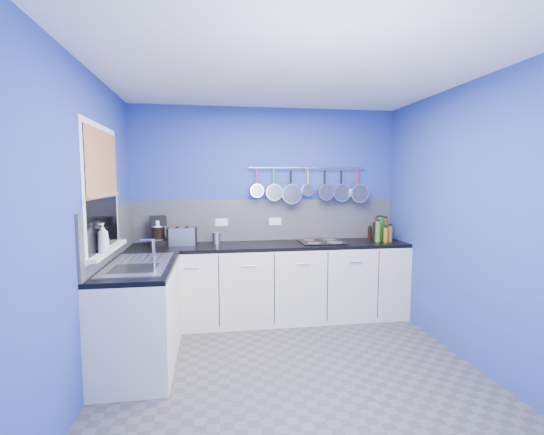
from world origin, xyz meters
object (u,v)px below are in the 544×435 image
object	(u,v)px
coffee_maker	(158,231)
canister	(217,238)
soap_bottle_b	(104,242)
toaster	(182,236)
soap_bottle_a	(103,238)
paper_towel	(157,233)
hob	(322,242)

from	to	relation	value
coffee_maker	canister	bearing A→B (deg)	-14.50
soap_bottle_b	coffee_maker	distance (m)	1.22
toaster	canister	world-z (taller)	toaster
soap_bottle_a	toaster	bearing A→B (deg)	65.94
paper_towel	coffee_maker	xyz separation A→B (m)	(0.01, 0.01, 0.02)
soap_bottle_a	toaster	distance (m)	1.31
canister	hob	xyz separation A→B (m)	(1.23, -0.07, -0.06)
soap_bottle_b	canister	size ratio (longest dim) A/B	1.28
soap_bottle_b	hob	size ratio (longest dim) A/B	0.33
canister	hob	size ratio (longest dim) A/B	0.26
paper_towel	soap_bottle_b	bearing A→B (deg)	-102.26
toaster	hob	size ratio (longest dim) A/B	0.59
coffee_maker	soap_bottle_a	bearing A→B (deg)	-114.16
soap_bottle_a	paper_towel	xyz separation A→B (m)	(0.26, 1.19, -0.13)
coffee_maker	toaster	bearing A→B (deg)	-15.60
canister	soap_bottle_a	bearing A→B (deg)	-127.99
canister	paper_towel	bearing A→B (deg)	178.06
soap_bottle_a	canister	size ratio (longest dim) A/B	1.79
coffee_maker	soap_bottle_b	bearing A→B (deg)	-114.29
soap_bottle_b	coffee_maker	bearing A→B (deg)	77.49
soap_bottle_a	toaster	world-z (taller)	soap_bottle_a
soap_bottle_b	hob	world-z (taller)	soap_bottle_b
toaster	coffee_maker	bearing A→B (deg)	179.18
paper_towel	soap_bottle_a	bearing A→B (deg)	-102.14
toaster	hob	xyz separation A→B (m)	(1.62, -0.08, -0.09)
paper_towel	canister	distance (m)	0.66
paper_towel	toaster	size ratio (longest dim) A/B	0.93
hob	soap_bottle_b	bearing A→B (deg)	-153.03
coffee_maker	hob	size ratio (longest dim) A/B	0.63
soap_bottle_a	toaster	size ratio (longest dim) A/B	0.78
soap_bottle_a	hob	bearing A→B (deg)	27.24
soap_bottle_b	paper_towel	size ratio (longest dim) A/B	0.60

